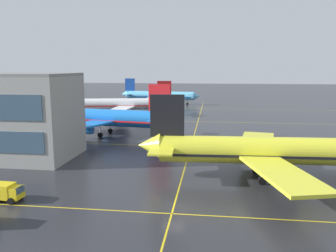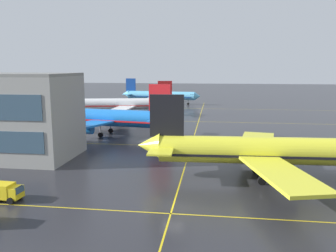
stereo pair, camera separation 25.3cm
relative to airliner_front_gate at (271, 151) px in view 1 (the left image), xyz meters
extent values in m
plane|color=#28282D|center=(-12.45, -11.62, -4.09)|extent=(600.00, 600.00, 0.00)
cylinder|color=yellow|center=(0.54, 0.02, 0.07)|extent=(32.58, 5.24, 3.85)
cone|color=yellow|center=(-17.29, -0.74, 0.48)|extent=(3.40, 3.80, 3.66)
cube|color=black|center=(-14.65, -0.63, 4.84)|extent=(4.88, 0.57, 6.08)
cube|color=yellow|center=(-15.03, -3.69, 0.48)|extent=(3.47, 5.41, 0.24)
cube|color=yellow|center=(-15.29, 2.39, 0.48)|extent=(3.47, 5.41, 0.24)
cube|color=yellow|center=(-0.10, -8.63, -0.54)|extent=(8.90, 16.04, 0.41)
cube|color=yellow|center=(-0.84, 8.59, -0.54)|extent=(7.72, 15.87, 0.41)
cylinder|color=black|center=(0.97, -5.24, -1.85)|extent=(3.54, 2.28, 2.13)
cylinder|color=black|center=(0.52, 5.30, -1.85)|extent=(3.54, 2.28, 2.13)
cube|color=black|center=(0.54, 0.02, -0.41)|extent=(29.99, 5.17, 0.37)
cylinder|color=#99999E|center=(-1.37, -2.70, -2.41)|extent=(0.28, 0.28, 1.67)
cylinder|color=black|center=(-1.37, -2.70, -3.53)|extent=(1.13, 0.50, 1.12)
cylinder|color=#99999E|center=(-1.60, 2.57, -2.41)|extent=(0.28, 0.28, 1.67)
cylinder|color=black|center=(-1.60, 2.57, -3.53)|extent=(1.13, 0.50, 1.12)
cylinder|color=blue|center=(-35.09, 28.33, 0.11)|extent=(32.97, 8.76, 3.89)
cone|color=blue|center=(-52.59, 30.99, 0.11)|extent=(3.20, 4.17, 3.81)
cone|color=blue|center=(-17.27, 25.63, 0.52)|extent=(3.79, 4.14, 3.70)
cube|color=red|center=(-19.91, 26.03, 4.92)|extent=(4.91, 1.10, 6.14)
cube|color=blue|center=(-18.94, 28.99, 0.52)|extent=(4.04, 5.75, 0.25)
cube|color=blue|center=(-19.86, 22.92, 0.52)|extent=(4.04, 5.75, 0.25)
cube|color=blue|center=(-32.77, 36.78, -0.50)|extent=(6.22, 15.64, 0.41)
cube|color=blue|center=(-35.38, 19.58, -0.50)|extent=(10.39, 16.24, 0.41)
cylinder|color=blue|center=(-34.49, 33.62, -1.83)|extent=(3.76, 2.65, 2.15)
cylinder|color=blue|center=(-36.09, 23.10, -1.83)|extent=(3.76, 2.65, 2.15)
cube|color=#385166|center=(-50.27, 30.63, 0.67)|extent=(2.36, 3.81, 0.72)
cube|color=red|center=(-35.09, 28.33, -0.38)|extent=(30.38, 8.41, 0.37)
cylinder|color=#99999E|center=(-48.24, 30.33, -2.40)|extent=(0.29, 0.29, 1.69)
cylinder|color=black|center=(-48.24, 30.33, -3.52)|extent=(1.18, 0.62, 1.13)
cylinder|color=#99999E|center=(-32.66, 30.66, -2.40)|extent=(0.29, 0.29, 1.69)
cylinder|color=black|center=(-32.66, 30.66, -3.52)|extent=(1.18, 0.62, 1.13)
cylinder|color=#99999E|center=(-33.46, 25.39, -2.40)|extent=(0.29, 0.29, 1.69)
cylinder|color=black|center=(-33.46, 25.39, -3.52)|extent=(1.18, 0.62, 1.13)
cylinder|color=white|center=(-38.10, 59.69, -0.14)|extent=(30.88, 9.72, 3.65)
cone|color=white|center=(-54.40, 56.37, -0.14)|extent=(3.16, 4.01, 3.58)
cone|color=white|center=(-21.52, 63.07, 0.24)|extent=(3.71, 4.02, 3.47)
cube|color=red|center=(-23.97, 62.57, 4.38)|extent=(4.59, 1.26, 5.77)
cube|color=white|center=(-24.07, 65.49, 0.24)|extent=(4.01, 5.51, 0.23)
cube|color=white|center=(-22.92, 59.84, 0.24)|extent=(4.01, 5.51, 0.23)
cube|color=white|center=(-38.79, 67.89, -0.72)|extent=(10.34, 15.22, 0.38)
cube|color=white|center=(-35.53, 51.87, -0.72)|extent=(5.12, 14.46, 0.38)
cylinder|color=#4C4C51|center=(-39.29, 64.55, -1.97)|extent=(3.61, 2.63, 2.02)
cylinder|color=#4C4C51|center=(-37.29, 54.75, -1.97)|extent=(3.61, 2.63, 2.02)
cube|color=#385166|center=(-52.23, 56.81, 0.39)|extent=(2.37, 3.64, 0.67)
cube|color=red|center=(-38.10, 59.69, -0.60)|extent=(28.47, 9.27, 0.35)
cylinder|color=#99999E|center=(-50.35, 57.19, -2.50)|extent=(0.27, 0.27, 1.59)
cylinder|color=black|center=(-50.35, 57.19, -3.56)|extent=(1.12, 0.64, 1.06)
cylinder|color=#99999E|center=(-36.72, 62.52, -2.50)|extent=(0.27, 0.27, 1.59)
cylinder|color=black|center=(-36.72, 62.52, -3.56)|extent=(1.12, 0.64, 1.06)
cylinder|color=#99999E|center=(-35.72, 57.62, -2.50)|extent=(0.27, 0.27, 1.59)
cylinder|color=black|center=(-35.72, 57.62, -3.56)|extent=(1.12, 0.64, 1.06)
cylinder|color=#5BB7E5|center=(-30.68, 97.65, -0.31)|extent=(29.64, 7.56, 3.50)
cone|color=#5BB7E5|center=(-14.91, 95.44, -0.31)|extent=(2.85, 3.73, 3.43)
cone|color=#5BB7E5|center=(-46.71, 99.91, 0.05)|extent=(3.38, 3.70, 3.32)
cube|color=navy|center=(-44.34, 99.58, 4.01)|extent=(4.42, 0.94, 5.52)
cube|color=#5BB7E5|center=(-45.18, 96.91, 0.05)|extent=(3.58, 5.15, 0.22)
cube|color=#5BB7E5|center=(-44.41, 102.37, 0.05)|extent=(3.58, 5.15, 0.22)
cube|color=#5BB7E5|center=(-32.68, 90.04, -0.87)|extent=(5.73, 14.10, 0.37)
cube|color=#5BB7E5|center=(-30.50, 105.53, -0.87)|extent=(9.22, 14.60, 0.37)
cylinder|color=#5BB7E5|center=(-31.16, 92.89, -2.06)|extent=(3.37, 2.35, 1.93)
cylinder|color=#5BB7E5|center=(-29.83, 102.37, -2.06)|extent=(3.37, 2.35, 1.93)
cube|color=#385166|center=(-17.01, 95.73, 0.19)|extent=(2.09, 3.42, 0.64)
cube|color=navy|center=(-30.68, 97.65, -0.75)|extent=(27.31, 7.27, 0.33)
cylinder|color=#99999E|center=(-18.83, 95.99, -2.57)|extent=(0.26, 0.26, 1.52)
cylinder|color=black|center=(-18.83, 95.99, -3.58)|extent=(1.06, 0.55, 1.01)
cylinder|color=#99999E|center=(-32.83, 95.54, -2.57)|extent=(0.26, 0.26, 1.52)
cylinder|color=black|center=(-32.83, 95.54, -3.58)|extent=(1.06, 0.55, 1.01)
cylinder|color=#99999E|center=(-32.16, 100.28, -2.57)|extent=(0.26, 0.26, 1.52)
cylinder|color=black|center=(-32.16, 100.28, -3.58)|extent=(1.06, 0.55, 1.01)
cube|color=yellow|center=(-12.45, -13.62, -4.08)|extent=(110.26, 0.20, 0.01)
cube|color=yellow|center=(-12.45, 18.84, -4.08)|extent=(110.26, 0.20, 0.01)
cube|color=yellow|center=(-12.45, 51.29, -4.08)|extent=(110.26, 0.20, 0.01)
cube|color=yellow|center=(-12.45, 83.75, -4.08)|extent=(110.26, 0.20, 0.01)
cube|color=yellow|center=(-12.45, 35.06, -4.08)|extent=(0.20, 142.82, 0.01)
cube|color=yellow|center=(-33.13, -12.47, -2.84)|extent=(3.10, 2.06, 1.70)
cube|color=yellow|center=(-31.18, -12.58, -2.99)|extent=(1.40, 1.87, 1.40)
cube|color=#385166|center=(-30.68, -12.61, -2.64)|extent=(0.45, 1.62, 0.70)
cylinder|color=black|center=(-31.28, -13.52, -3.69)|extent=(0.81, 0.32, 0.80)
cylinder|color=black|center=(-31.18, -11.63, -3.69)|extent=(0.81, 0.32, 0.80)
cylinder|color=black|center=(-33.77, -11.48, -3.69)|extent=(0.81, 0.32, 0.80)
camera|label=1|loc=(-8.29, -48.86, 11.69)|focal=36.95mm
camera|label=2|loc=(-8.04, -48.82, 11.69)|focal=36.95mm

